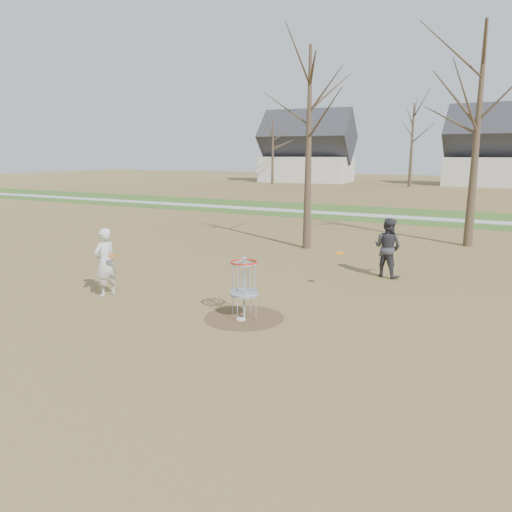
{
  "coord_description": "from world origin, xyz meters",
  "views": [
    {
      "loc": [
        5.29,
        -9.32,
        3.63
      ],
      "look_at": [
        -0.5,
        1.5,
        1.1
      ],
      "focal_mm": 35.0,
      "sensor_mm": 36.0,
      "label": 1
    }
  ],
  "objects": [
    {
      "name": "green_band",
      "position": [
        0.0,
        21.0,
        0.01
      ],
      "size": [
        160.0,
        8.0,
        0.01
      ],
      "primitive_type": "cube",
      "color": "#2D5119",
      "rests_on": "ground"
    },
    {
      "name": "ground",
      "position": [
        0.0,
        0.0,
        0.0
      ],
      "size": [
        160.0,
        160.0,
        0.0
      ],
      "primitive_type": "plane",
      "color": "brown",
      "rests_on": "ground"
    },
    {
      "name": "bare_trees",
      "position": [
        1.78,
        35.79,
        5.35
      ],
      "size": [
        52.62,
        44.98,
        9.0
      ],
      "color": "#382B1E",
      "rests_on": "ground"
    },
    {
      "name": "discs_in_play",
      "position": [
        -1.16,
        1.59,
        1.07
      ],
      "size": [
        4.98,
        3.71,
        0.14
      ],
      "color": "orange",
      "rests_on": "ground"
    },
    {
      "name": "disc_grounded",
      "position": [
        0.01,
        -0.18,
        0.02
      ],
      "size": [
        0.22,
        0.22,
        0.02
      ],
      "primitive_type": "cylinder",
      "color": "silver",
      "rests_on": "dirt_circle"
    },
    {
      "name": "disc_golf_basket",
      "position": [
        0.0,
        0.0,
        0.91
      ],
      "size": [
        0.64,
        0.64,
        1.35
      ],
      "color": "#9EA3AD",
      "rests_on": "ground"
    },
    {
      "name": "player_standing",
      "position": [
        -4.03,
        -0.12,
        0.88
      ],
      "size": [
        0.48,
        0.68,
        1.77
      ],
      "primitive_type": "imported",
      "rotation": [
        0.0,
        0.0,
        -1.66
      ],
      "color": "silver",
      "rests_on": "ground"
    },
    {
      "name": "footpath",
      "position": [
        0.0,
        20.0,
        0.01
      ],
      "size": [
        160.0,
        1.5,
        0.01
      ],
      "primitive_type": "cube",
      "color": "#9E9E99",
      "rests_on": "green_band"
    },
    {
      "name": "dirt_circle",
      "position": [
        0.0,
        0.0,
        0.01
      ],
      "size": [
        1.8,
        1.8,
        0.01
      ],
      "primitive_type": "cylinder",
      "color": "#47331E",
      "rests_on": "ground"
    },
    {
      "name": "player_throwing",
      "position": [
        1.88,
        5.36,
        0.89
      ],
      "size": [
        1.01,
        0.88,
        1.77
      ],
      "primitive_type": "imported",
      "rotation": [
        0.0,
        0.0,
        2.87
      ],
      "color": "#323136",
      "rests_on": "ground"
    }
  ]
}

